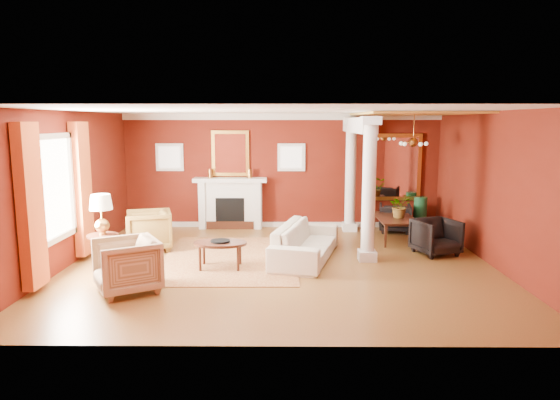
{
  "coord_description": "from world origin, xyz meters",
  "views": [
    {
      "loc": [
        0.07,
        -9.21,
        2.71
      ],
      "look_at": [
        -0.01,
        0.63,
        1.15
      ],
      "focal_mm": 32.0,
      "sensor_mm": 36.0,
      "label": 1
    }
  ],
  "objects_px": {
    "dining_table": "(396,222)",
    "coffee_table": "(220,244)",
    "armchair_stripe": "(127,263)",
    "side_table": "(102,220)",
    "armchair_leopard": "(149,228)",
    "sofa": "(306,236)"
  },
  "relations": [
    {
      "from": "sofa",
      "to": "coffee_table",
      "type": "xyz_separation_m",
      "value": [
        -1.61,
        -0.63,
        -0.02
      ]
    },
    {
      "from": "dining_table",
      "to": "coffee_table",
      "type": "bearing_deg",
      "value": 120.74
    },
    {
      "from": "sofa",
      "to": "dining_table",
      "type": "xyz_separation_m",
      "value": [
        2.14,
        1.63,
        -0.04
      ]
    },
    {
      "from": "armchair_leopard",
      "to": "coffee_table",
      "type": "relative_size",
      "value": 0.94
    },
    {
      "from": "coffee_table",
      "to": "dining_table",
      "type": "relative_size",
      "value": 0.65
    },
    {
      "from": "sofa",
      "to": "dining_table",
      "type": "distance_m",
      "value": 2.69
    },
    {
      "from": "coffee_table",
      "to": "dining_table",
      "type": "bearing_deg",
      "value": 31.02
    },
    {
      "from": "sofa",
      "to": "armchair_leopard",
      "type": "bearing_deg",
      "value": 92.44
    },
    {
      "from": "coffee_table",
      "to": "side_table",
      "type": "distance_m",
      "value": 2.2
    },
    {
      "from": "armchair_stripe",
      "to": "coffee_table",
      "type": "bearing_deg",
      "value": 104.79
    },
    {
      "from": "sofa",
      "to": "coffee_table",
      "type": "height_order",
      "value": "sofa"
    },
    {
      "from": "armchair_leopard",
      "to": "armchair_stripe",
      "type": "xyz_separation_m",
      "value": [
        0.36,
        -2.64,
        0.01
      ]
    },
    {
      "from": "armchair_stripe",
      "to": "side_table",
      "type": "xyz_separation_m",
      "value": [
        -0.82,
        1.24,
        0.45
      ]
    },
    {
      "from": "armchair_leopard",
      "to": "coffee_table",
      "type": "bearing_deg",
      "value": 35.9
    },
    {
      "from": "armchair_leopard",
      "to": "side_table",
      "type": "xyz_separation_m",
      "value": [
        -0.46,
        -1.4,
        0.46
      ]
    },
    {
      "from": "coffee_table",
      "to": "dining_table",
      "type": "height_order",
      "value": "dining_table"
    },
    {
      "from": "dining_table",
      "to": "sofa",
      "type": "bearing_deg",
      "value": 126.93
    },
    {
      "from": "armchair_stripe",
      "to": "side_table",
      "type": "relative_size",
      "value": 0.68
    },
    {
      "from": "dining_table",
      "to": "side_table",
      "type": "bearing_deg",
      "value": 111.21
    },
    {
      "from": "armchair_stripe",
      "to": "dining_table",
      "type": "bearing_deg",
      "value": 95.3
    },
    {
      "from": "sofa",
      "to": "side_table",
      "type": "distance_m",
      "value": 3.85
    },
    {
      "from": "armchair_stripe",
      "to": "dining_table",
      "type": "xyz_separation_m",
      "value": [
        5.08,
        3.56,
        -0.05
      ]
    }
  ]
}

